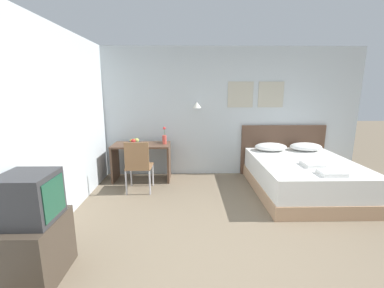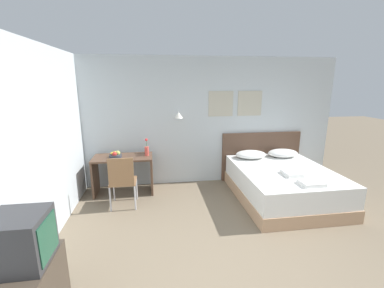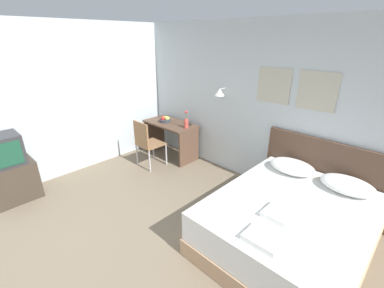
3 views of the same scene
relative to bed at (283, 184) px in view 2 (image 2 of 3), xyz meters
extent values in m
plane|color=#756651|center=(-1.30, -1.84, -0.29)|extent=(24.00, 24.00, 0.00)
cube|color=silver|center=(-1.30, 1.11, 1.03)|extent=(5.73, 0.06, 2.65)
cube|color=#B7B29E|center=(-0.95, 1.07, 1.41)|extent=(0.52, 0.02, 0.52)
cube|color=#B7B29E|center=(-0.32, 1.07, 1.41)|extent=(0.52, 0.02, 0.52)
cylinder|color=#B2B2B7|center=(-1.85, 1.00, 1.26)|extent=(0.02, 0.16, 0.02)
cone|color=white|center=(-1.85, 0.91, 1.21)|extent=(0.17, 0.17, 0.12)
cube|color=tan|center=(0.00, 0.00, -0.18)|extent=(1.66, 2.05, 0.22)
cube|color=white|center=(0.00, 0.00, 0.11)|extent=(1.62, 2.01, 0.37)
cube|color=brown|center=(0.00, 1.05, 0.24)|extent=(1.78, 0.06, 1.06)
ellipsoid|color=white|center=(-0.36, 0.75, 0.38)|extent=(0.63, 0.45, 0.15)
ellipsoid|color=white|center=(0.36, 0.75, 0.38)|extent=(0.63, 0.45, 0.15)
cube|color=white|center=(-0.02, -0.31, 0.33)|extent=(0.28, 0.32, 0.06)
cube|color=white|center=(0.05, -0.76, 0.33)|extent=(0.34, 0.28, 0.06)
cube|color=brown|center=(-2.96, 0.73, 0.43)|extent=(1.13, 0.57, 0.03)
cube|color=brown|center=(-3.50, 0.73, 0.06)|extent=(0.04, 0.53, 0.71)
cube|color=brown|center=(-2.42, 0.73, 0.06)|extent=(0.04, 0.53, 0.71)
cube|color=#8E6642|center=(-2.90, 0.17, 0.16)|extent=(0.45, 0.45, 0.02)
cube|color=#8E6642|center=(-2.90, -0.04, 0.40)|extent=(0.41, 0.03, 0.47)
cylinder|color=#B7B7BC|center=(-3.11, 0.38, -0.07)|extent=(0.03, 0.03, 0.44)
cylinder|color=#B7B7BC|center=(-2.70, 0.38, -0.07)|extent=(0.03, 0.03, 0.44)
cylinder|color=#B7B7BC|center=(-3.11, -0.03, -0.07)|extent=(0.03, 0.03, 0.44)
cylinder|color=#B7B7BC|center=(-2.70, -0.03, -0.07)|extent=(0.03, 0.03, 0.44)
cylinder|color=#333842|center=(-3.09, 0.71, 0.47)|extent=(0.24, 0.24, 0.05)
sphere|color=#B2C156|center=(-3.04, 0.72, 0.53)|extent=(0.09, 0.09, 0.09)
ellipsoid|color=yellow|center=(-3.10, 0.75, 0.52)|extent=(0.19, 0.13, 0.06)
sphere|color=red|center=(-3.10, 0.66, 0.52)|extent=(0.09, 0.09, 0.09)
cylinder|color=#D14C42|center=(-2.50, 0.74, 0.54)|extent=(0.08, 0.08, 0.18)
cylinder|color=#3D7538|center=(-2.50, 0.74, 0.69)|extent=(0.01, 0.01, 0.14)
sphere|color=#DB3838|center=(-2.50, 0.74, 0.76)|extent=(0.06, 0.06, 0.06)
cube|color=#2D2D30|center=(-3.50, -2.04, 0.55)|extent=(0.45, 0.46, 0.46)
cube|color=#194733|center=(-3.27, -2.04, 0.55)|extent=(0.01, 0.36, 0.36)
camera|label=1|loc=(-2.05, -4.26, 1.53)|focal=24.00mm
camera|label=2|loc=(-2.32, -4.16, 1.87)|focal=24.00mm
camera|label=3|loc=(0.87, -2.58, 2.08)|focal=24.00mm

